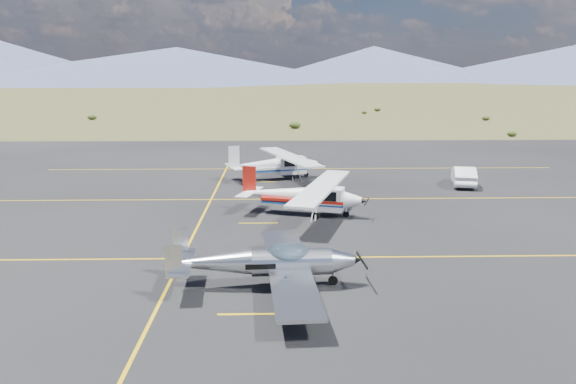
% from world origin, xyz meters
% --- Properties ---
extents(ground, '(1600.00, 1600.00, 0.00)m').
position_xyz_m(ground, '(0.00, 0.00, 0.00)').
color(ground, '#383D1C').
rests_on(ground, ground).
extents(apron, '(72.00, 72.00, 0.02)m').
position_xyz_m(apron, '(0.00, 7.00, 0.00)').
color(apron, black).
rests_on(apron, ground).
extents(aircraft_low_wing, '(6.53, 9.11, 1.98)m').
position_xyz_m(aircraft_low_wing, '(-2.36, -1.23, 0.95)').
color(aircraft_low_wing, '#B8BBBF').
rests_on(aircraft_low_wing, apron).
extents(aircraft_cessna, '(6.67, 9.83, 2.51)m').
position_xyz_m(aircraft_cessna, '(-0.63, 9.20, 1.11)').
color(aircraft_cessna, white).
rests_on(aircraft_cessna, apron).
extents(aircraft_plain, '(6.84, 9.86, 2.52)m').
position_xyz_m(aircraft_plain, '(-2.06, 19.55, 1.12)').
color(aircraft_plain, silver).
rests_on(aircraft_plain, apron).
extents(sedan, '(2.29, 4.23, 1.32)m').
position_xyz_m(sedan, '(10.63, 16.93, 0.67)').
color(sedan, white).
rests_on(sedan, apron).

